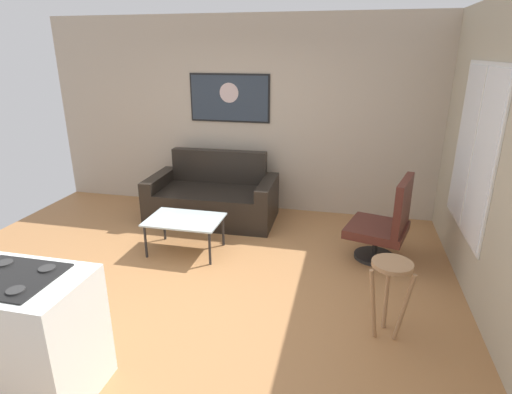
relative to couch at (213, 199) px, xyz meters
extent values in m
cube|color=#A67143|center=(0.49, -1.79, -0.32)|extent=(6.40, 6.40, 0.04)
cube|color=#B2A28E|center=(0.49, 0.64, 1.10)|extent=(6.40, 0.05, 2.80)
cube|color=#B2A68C|center=(3.11, -1.49, 1.10)|extent=(0.05, 6.40, 2.80)
cube|color=black|center=(0.00, -0.05, -0.07)|extent=(1.43, 0.96, 0.45)
cube|color=black|center=(-0.01, 0.34, 0.39)|extent=(1.41, 0.19, 0.48)
cube|color=black|center=(-0.79, -0.06, 0.01)|extent=(0.20, 0.94, 0.62)
cube|color=black|center=(0.80, -0.03, 0.01)|extent=(0.20, 0.94, 0.62)
cube|color=silver|center=(0.01, -1.08, 0.11)|extent=(0.88, 0.60, 0.02)
cylinder|color=#232326|center=(-0.39, -1.33, -0.10)|extent=(0.03, 0.03, 0.40)
cylinder|color=#232326|center=(0.40, -1.33, -0.10)|extent=(0.03, 0.03, 0.40)
cylinder|color=#232326|center=(-0.39, -0.82, -0.10)|extent=(0.03, 0.03, 0.40)
cylinder|color=#232326|center=(0.40, -0.82, -0.10)|extent=(0.03, 0.03, 0.40)
cylinder|color=black|center=(2.23, -0.74, -0.28)|extent=(0.46, 0.46, 0.04)
cylinder|color=black|center=(2.23, -0.74, -0.10)|extent=(0.06, 0.06, 0.33)
cube|color=#4E221B|center=(2.23, -0.74, 0.06)|extent=(0.79, 0.81, 0.10)
cube|color=#4E221B|center=(2.48, -0.81, 0.41)|extent=(0.25, 0.66, 0.59)
cylinder|color=#A17651|center=(2.27, -2.17, 0.38)|extent=(0.33, 0.33, 0.03)
cylinder|color=#A17651|center=(2.27, -2.03, 0.03)|extent=(0.04, 0.13, 0.66)
cylinder|color=#A17651|center=(2.15, -2.24, 0.03)|extent=(0.13, 0.10, 0.66)
cylinder|color=#A17651|center=(2.39, -2.24, 0.03)|extent=(0.13, 0.10, 0.66)
cube|color=black|center=(-0.24, -3.38, 0.61)|extent=(0.60, 0.50, 0.01)
cylinder|color=#2D2D2D|center=(-0.07, -3.52, 0.62)|extent=(0.11, 0.11, 0.01)
cylinder|color=#2D2D2D|center=(-0.41, -3.24, 0.62)|extent=(0.11, 0.11, 0.01)
cylinder|color=#2D2D2D|center=(-0.07, -3.24, 0.62)|extent=(0.11, 0.11, 0.01)
cube|color=black|center=(0.10, 0.60, 1.36)|extent=(1.20, 0.01, 0.69)
cube|color=#2C3642|center=(0.10, 0.59, 1.36)|extent=(1.15, 0.02, 0.64)
cylinder|color=beige|center=(0.10, 0.58, 1.43)|extent=(0.28, 0.01, 0.28)
cube|color=silver|center=(3.08, -0.89, 1.06)|extent=(0.02, 1.40, 1.70)
cube|color=white|center=(3.07, -0.89, 1.06)|extent=(0.01, 1.32, 1.62)
cube|color=silver|center=(3.06, -0.89, 1.06)|extent=(0.01, 0.04, 1.62)
camera|label=1|loc=(1.86, -5.34, 2.01)|focal=29.20mm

